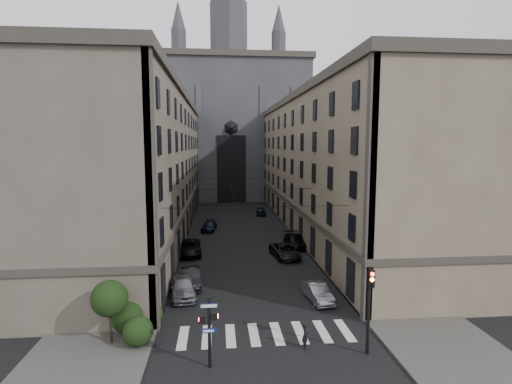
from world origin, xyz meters
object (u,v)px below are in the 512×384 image
object	(u,v)px
traffic_light_right	(369,300)
pedestrian_signal_left	(209,327)
car_left_midfar	(189,248)
car_right_near	(317,292)
car_left_near	(183,287)
car_right_midnear	(285,251)
car_right_far	(261,211)
car_left_far	(209,226)
pedestrian	(305,336)
car_left_midnear	(191,277)
gothic_tower	(229,120)
car_right_midfar	(296,241)

from	to	relation	value
traffic_light_right	pedestrian_signal_left	bearing A→B (deg)	-177.36
car_left_midfar	car_right_near	bearing A→B (deg)	-56.71
car_left_near	car_left_midfar	bearing A→B (deg)	84.26
car_right_midnear	car_right_far	distance (m)	26.09
traffic_light_right	car_right_midnear	size ratio (longest dim) A/B	0.99
car_left_far	car_right_near	distance (m)	27.79
car_right_near	car_right_far	size ratio (longest dim) A/B	1.06
car_right_far	pedestrian	world-z (taller)	pedestrian
pedestrian_signal_left	car_left_midnear	bearing A→B (deg)	98.13
gothic_tower	car_right_midfar	world-z (taller)	gothic_tower
car_left_far	car_right_midnear	xyz separation A→B (m)	(8.40, -14.31, 0.08)
car_left_near	pedestrian	size ratio (longest dim) A/B	3.08
car_right_midnear	pedestrian	bearing A→B (deg)	-103.66
traffic_light_right	car_left_near	size ratio (longest dim) A/B	1.08
traffic_light_right	car_right_far	bearing A→B (deg)	91.40
car_left_midnear	car_right_midfar	distance (m)	16.71
gothic_tower	car_right_midnear	bearing A→B (deg)	-85.46
car_left_midfar	pedestrian	size ratio (longest dim) A/B	3.67
pedestrian_signal_left	car_left_near	distance (m)	10.79
car_left_near	car_left_midfar	size ratio (longest dim) A/B	0.84
car_right_near	pedestrian	distance (m)	7.55
car_left_midfar	traffic_light_right	bearing A→B (deg)	-66.42
pedestrian_signal_left	car_left_midfar	bearing A→B (deg)	96.71
car_left_far	pedestrian	xyz separation A→B (m)	(6.35, -33.43, 0.13)
pedestrian_signal_left	traffic_light_right	size ratio (longest dim) A/B	0.77
pedestrian	traffic_light_right	bearing A→B (deg)	-103.52
pedestrian_signal_left	car_right_midfar	world-z (taller)	pedestrian_signal_left
car_right_near	pedestrian	bearing A→B (deg)	-116.57
car_left_far	car_left_midnear	bearing A→B (deg)	-85.83
car_right_far	car_left_near	bearing A→B (deg)	-101.63
car_right_midfar	car_right_far	xyz separation A→B (m)	(-1.73, 21.81, -0.09)
pedestrian_signal_left	car_left_midnear	distance (m)	13.04
traffic_light_right	car_left_midfar	bearing A→B (deg)	117.78
car_right_midfar	car_right_midnear	bearing A→B (deg)	-118.81
car_left_midfar	car_right_midfar	world-z (taller)	car_left_midfar
gothic_tower	car_left_far	bearing A→B (deg)	-96.22
car_left_midnear	car_left_midfar	size ratio (longest dim) A/B	0.80
car_left_midnear	car_left_far	distance (m)	22.15
pedestrian_signal_left	car_right_midnear	xyz separation A→B (m)	(7.71, 20.62, -1.59)
car_right_midnear	car_left_near	bearing A→B (deg)	-142.03
traffic_light_right	car_left_midfar	size ratio (longest dim) A/B	0.91
car_right_near	car_right_far	world-z (taller)	car_right_near
gothic_tower	car_left_near	world-z (taller)	gothic_tower
car_left_midnear	car_right_far	distance (m)	35.28
traffic_light_right	car_right_midfar	distance (m)	24.62
car_left_midfar	car_right_midfar	distance (m)	12.57
traffic_light_right	car_right_midnear	distance (m)	20.41
gothic_tower	car_left_midfar	xyz separation A→B (m)	(-6.20, -50.63, -17.00)
gothic_tower	car_right_near	distance (m)	67.24
pedestrian_signal_left	car_left_near	bearing A→B (deg)	102.35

